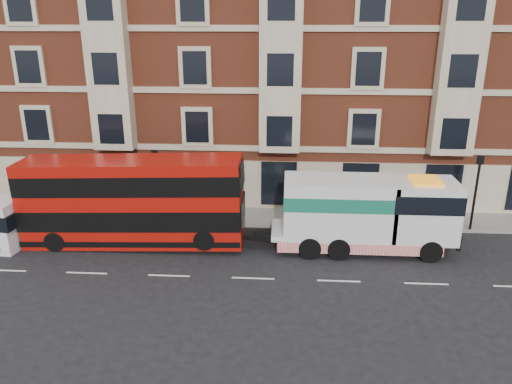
% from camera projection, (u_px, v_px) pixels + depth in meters
% --- Properties ---
extents(ground, '(120.00, 120.00, 0.00)m').
position_uv_depth(ground, '(253.00, 278.00, 23.40)').
color(ground, black).
rests_on(ground, ground).
extents(sidewalk, '(90.00, 3.00, 0.15)m').
position_uv_depth(sidewalk, '(262.00, 217.00, 30.44)').
color(sidewalk, slate).
rests_on(sidewalk, ground).
extents(victorian_terrace, '(45.00, 12.00, 20.40)m').
position_uv_depth(victorian_terrace, '(275.00, 41.00, 34.17)').
color(victorian_terrace, brown).
rests_on(victorian_terrace, ground).
extents(lamp_post_west, '(0.35, 0.15, 4.35)m').
position_uv_depth(lamp_post_west, '(157.00, 181.00, 28.72)').
color(lamp_post_west, black).
rests_on(lamp_post_west, sidewalk).
extents(lamp_post_east, '(0.35, 0.15, 4.35)m').
position_uv_depth(lamp_post_east, '(476.00, 187.00, 27.63)').
color(lamp_post_east, black).
rests_on(lamp_post_east, sidewalk).
extents(double_decker_bus, '(11.62, 2.67, 4.70)m').
position_uv_depth(double_decker_bus, '(133.00, 200.00, 26.22)').
color(double_decker_bus, '#A41009').
rests_on(double_decker_bus, ground).
extents(tow_truck, '(9.31, 2.75, 3.88)m').
position_uv_depth(tow_truck, '(364.00, 213.00, 25.64)').
color(tow_truck, silver).
rests_on(tow_truck, ground).
extents(pedestrian, '(0.63, 0.43, 1.69)m').
position_uv_depth(pedestrian, '(123.00, 208.00, 29.35)').
color(pedestrian, '#1C2238').
rests_on(pedestrian, sidewalk).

